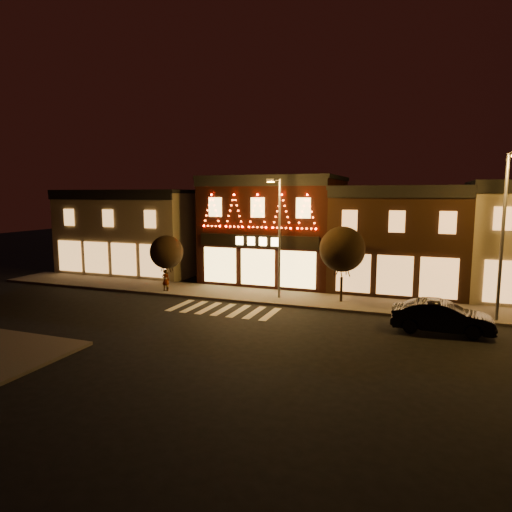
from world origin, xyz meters
The scene contains 11 objects.
ground centered at (0.00, 0.00, 0.00)m, with size 120.00×120.00×0.00m, color black.
sidewalk_far centered at (2.00, 8.00, 0.07)m, with size 44.00×4.00×0.15m, color #47423D.
building_left centered at (-13.00, 13.99, 3.66)m, with size 12.20×8.28×7.30m.
building_pulp centered at (0.00, 13.98, 4.16)m, with size 10.20×8.34×8.30m.
building_right_a centered at (9.50, 13.99, 3.76)m, with size 9.20×8.28×7.50m.
streetlamp_mid centered at (2.34, 7.45, 4.71)m, with size 0.50×1.78×7.77m.
streetlamp_right centered at (15.09, 6.41, 5.37)m, with size 0.57×2.04×8.90m.
tree_left centered at (-5.77, 7.03, 2.89)m, with size 2.35×2.35×3.92m.
tree_right centered at (6.39, 8.01, 3.50)m, with size 2.87×2.87×4.79m.
dark_sedan centered at (12.20, 3.73, 0.80)m, with size 1.70×4.87×1.61m, color black.
pedestrian centered at (-5.80, 6.86, 0.91)m, with size 0.56×0.37×1.53m, color gray.
Camera 1 is at (11.18, -20.24, 6.93)m, focal length 31.67 mm.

